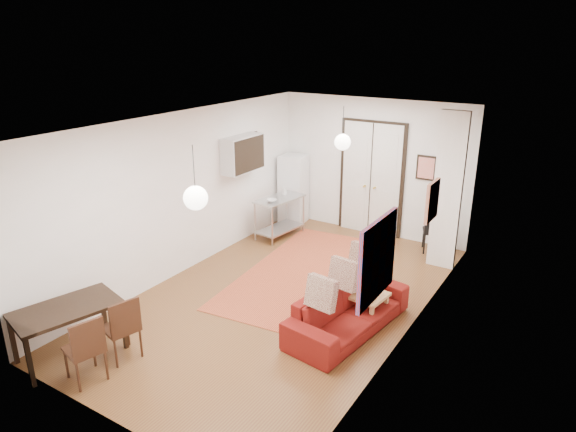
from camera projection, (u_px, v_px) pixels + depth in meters
The scene contains 27 objects.
floor at pixel (284, 296), 8.54m from camera, with size 7.00×7.00×0.00m, color brown.
ceiling at pixel (284, 121), 7.57m from camera, with size 4.20×7.00×0.02m, color silver.
wall_back at pixel (373, 167), 10.86m from camera, with size 4.20×0.02×2.90m, color white.
wall_front at pixel (102, 310), 5.26m from camera, with size 4.20×0.02×2.90m, color white.
wall_left at pixel (185, 193), 9.11m from camera, with size 0.02×7.00×2.90m, color white.
wall_right at pixel (414, 241), 7.01m from camera, with size 0.02×7.00×2.90m, color white.
double_doors at pixel (371, 179), 10.90m from camera, with size 1.44×0.06×2.50m, color white.
stub_partition at pixel (448, 192), 9.17m from camera, with size 0.50×0.10×2.90m, color white.
wall_cabinet at pixel (243, 154), 10.06m from camera, with size 0.35×1.00×0.70m, color silver.
painting_popart at pixel (377, 259), 5.96m from camera, with size 0.05×1.00×1.00m, color red.
painting_abstract at pixel (432, 201), 7.55m from camera, with size 0.05×0.50×0.60m, color beige.
poster_back at pixel (426, 168), 10.21m from camera, with size 0.40×0.03×0.50m, color red.
print_left at pixel (251, 146), 10.52m from camera, with size 0.03×0.44×0.54m, color #A47444.
pendant_back at pixel (343, 142), 9.39m from camera, with size 0.30×0.30×0.80m.
pendant_front at pixel (196, 198), 6.19m from camera, with size 0.30×0.30×0.80m.
kilim_rug at pixel (295, 270), 9.47m from camera, with size 1.51×4.02×0.01m, color #BC532F.
sofa at pixel (348, 310), 7.48m from camera, with size 0.84×2.15×0.63m, color maroon.
coffee_table at pixel (355, 293), 7.86m from camera, with size 1.03×0.66×0.43m.
potted_plant at pixel (362, 279), 7.72m from camera, with size 0.38×0.33×0.42m, color #2B602D.
kitchen_counter at pixel (280, 212), 10.91m from camera, with size 0.70×1.18×0.86m.
bowl at pixel (272, 200), 10.56m from camera, with size 0.20×0.20×0.05m, color silver.
soap_bottle at pixel (284, 191), 11.00m from camera, with size 0.08×0.08×0.18m, color #5095AD.
fridge at pixel (293, 189), 11.67m from camera, with size 0.55×0.55×1.57m, color white.
dining_table at pixel (66, 313), 6.76m from camera, with size 1.07×1.47×0.73m.
dining_chair_near at pixel (125, 319), 6.85m from camera, with size 0.53×0.66×0.91m.
dining_chair_far at pixel (89, 339), 6.40m from camera, with size 0.53×0.66×0.91m.
black_side_chair at pixel (435, 226), 10.20m from camera, with size 0.52×0.53×0.88m.
Camera 1 is at (4.07, -6.42, 4.12)m, focal length 32.00 mm.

